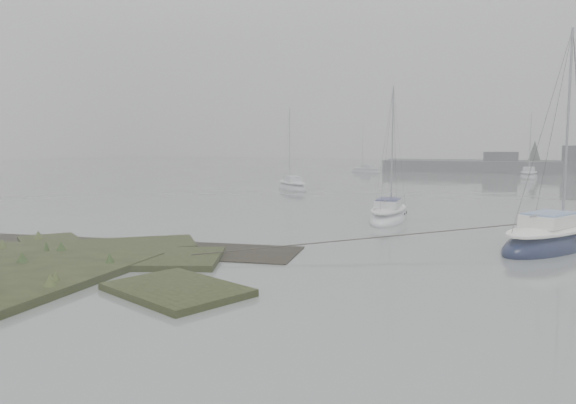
% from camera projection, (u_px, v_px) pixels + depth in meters
% --- Properties ---
extents(ground, '(160.00, 160.00, 0.00)m').
position_uv_depth(ground, '(373.00, 191.00, 43.25)').
color(ground, slate).
rests_on(ground, ground).
extents(sailboat_main, '(4.87, 6.22, 8.56)m').
position_uv_depth(sailboat_main, '(552.00, 241.00, 20.39)').
color(sailboat_main, '#121934').
rests_on(sailboat_main, ground).
extents(sailboat_white, '(1.72, 5.02, 7.04)m').
position_uv_depth(sailboat_white, '(389.00, 216.00, 27.41)').
color(sailboat_white, white).
rests_on(sailboat_white, ground).
extents(sailboat_far_a, '(4.30, 4.91, 6.98)m').
position_uv_depth(sailboat_far_a, '(292.00, 187.00, 44.80)').
color(sailboat_far_a, '#A1A6AB').
rests_on(sailboat_far_a, ground).
extents(sailboat_far_b, '(2.26, 5.40, 7.41)m').
position_uv_depth(sailboat_far_b, '(529.00, 176.00, 58.51)').
color(sailboat_far_b, silver).
rests_on(sailboat_far_b, ground).
extents(sailboat_far_c, '(4.52, 3.10, 6.10)m').
position_uv_depth(sailboat_far_c, '(366.00, 171.00, 68.20)').
color(sailboat_far_c, '#A8ADB1').
rests_on(sailboat_far_c, ground).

